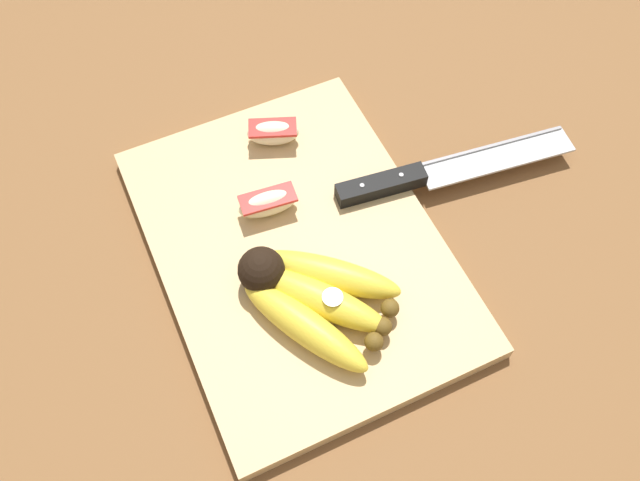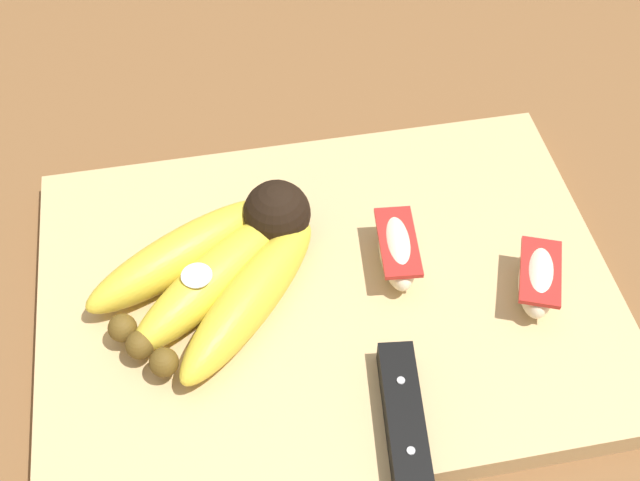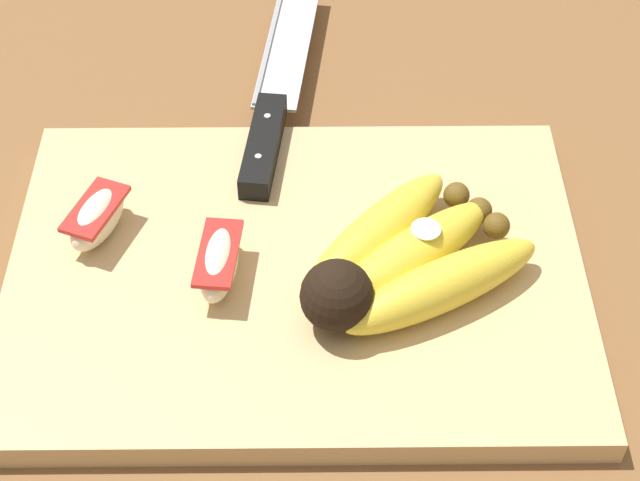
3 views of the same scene
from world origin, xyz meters
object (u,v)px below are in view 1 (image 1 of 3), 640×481
(apple_wedge_near, at_px, (268,203))
(banana_bunch, at_px, (311,295))
(chefs_knife, at_px, (422,175))
(apple_wedge_middle, at_px, (273,133))

(apple_wedge_near, bearing_deg, banana_bunch, -1.84)
(chefs_knife, relative_size, apple_wedge_near, 4.21)
(banana_bunch, xyz_separation_m, chefs_knife, (-0.09, 0.17, -0.01))
(banana_bunch, xyz_separation_m, apple_wedge_middle, (-0.20, 0.05, -0.00))
(chefs_knife, bearing_deg, apple_wedge_middle, -132.21)
(chefs_knife, xyz_separation_m, apple_wedge_near, (-0.03, -0.17, 0.01))
(chefs_knife, bearing_deg, banana_bunch, -63.37)
(apple_wedge_middle, bearing_deg, chefs_knife, 47.79)
(banana_bunch, bearing_deg, apple_wedge_middle, 167.49)
(chefs_knife, distance_m, apple_wedge_middle, 0.17)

